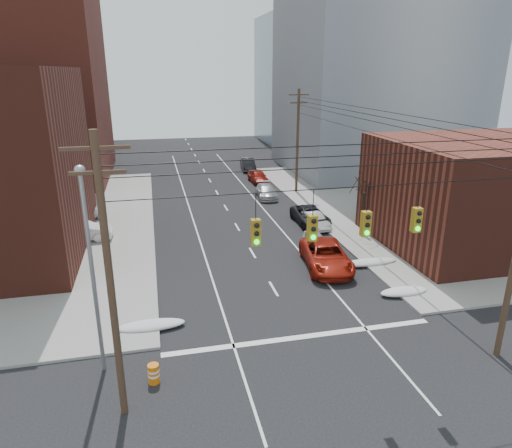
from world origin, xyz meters
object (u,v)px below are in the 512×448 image
parked_car_b (314,220)px  lot_car_a (80,231)px  red_pickup (326,256)px  parked_car_c (310,216)px  parked_car_f (248,164)px  lot_car_b (73,210)px  parked_car_a (316,242)px  parked_car_e (258,176)px  lot_car_d (22,213)px  construction_barrel (154,373)px  parked_car_d (266,191)px

parked_car_b → lot_car_a: size_ratio=0.82×
red_pickup → parked_car_c: bearing=85.0°
parked_car_f → lot_car_a: bearing=-122.5°
parked_car_b → lot_car_a: bearing=170.3°
lot_car_a → red_pickup: bearing=-115.7°
lot_car_b → parked_car_a: bearing=-114.7°
parked_car_a → lot_car_a: bearing=167.0°
parked_car_e → parked_car_f: size_ratio=0.93×
lot_car_b → lot_car_d: (-4.38, 0.50, -0.09)m
parked_car_c → parked_car_b: bearing=-89.5°
parked_car_c → construction_barrel: bearing=-125.5°
red_pickup → parked_car_b: red_pickup is taller
parked_car_d → lot_car_d: 23.32m
parked_car_e → lot_car_b: 21.99m
parked_car_c → parked_car_e: (-0.90, 16.18, 0.02)m
parked_car_b → lot_car_b: size_ratio=0.72×
red_pickup → parked_car_c: size_ratio=1.15×
parked_car_a → parked_car_b: parked_car_b is taller
parked_car_b → parked_car_e: parked_car_e is taller
lot_car_b → parked_car_b: bearing=-101.6°
construction_barrel → lot_car_d: bearing=113.6°
parked_car_a → lot_car_b: bearing=152.9°
parked_car_b → parked_car_f: (-0.58, 24.47, 0.16)m
parked_car_c → red_pickup: bearing=-102.4°
parked_car_b → lot_car_a: (-18.96, 0.83, 0.29)m
parked_car_e → lot_car_a: lot_car_a is taller
red_pickup → parked_car_b: (2.09, 8.06, -0.21)m
parked_car_e → lot_car_a: size_ratio=0.94×
lot_car_a → lot_car_b: 6.27m
lot_car_b → construction_barrel: bearing=-157.8°
red_pickup → lot_car_b: red_pickup is taller
parked_car_c → parked_car_d: bearing=100.3°
lot_car_a → lot_car_b: (-1.40, 6.11, -0.04)m
parked_car_e → lot_car_a: (-18.06, -16.36, 0.17)m
parked_car_c → lot_car_b: size_ratio=1.00×
parked_car_d → lot_car_b: bearing=-164.3°
parked_car_c → parked_car_a: bearing=-105.0°
lot_car_b → parked_car_d: bearing=-72.6°
lot_car_a → construction_barrel: bearing=-162.2°
parked_car_b → parked_car_f: bearing=84.2°
parked_car_e → construction_barrel: 37.29m
lot_car_b → parked_car_e: bearing=-55.0°
parked_car_b → parked_car_e: 17.21m
parked_car_a → lot_car_a: (-17.36, 5.59, 0.31)m
parked_car_c → parked_car_f: parked_car_f is taller
parked_car_c → lot_car_b: bearing=164.3°
parked_car_f → lot_car_d: bearing=-139.5°
parked_car_c → lot_car_a: size_ratio=1.13×
red_pickup → parked_car_a: (0.49, 3.30, -0.23)m
lot_car_a → lot_car_d: size_ratio=1.24×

